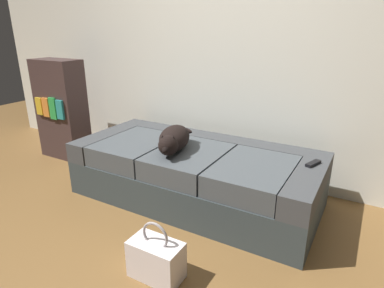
% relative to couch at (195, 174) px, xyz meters
% --- Properties ---
extents(ground_plane, '(10.00, 10.00, 0.00)m').
position_rel_couch_xyz_m(ground_plane, '(0.00, -1.06, -0.23)').
color(ground_plane, brown).
extents(back_wall, '(6.40, 0.10, 2.80)m').
position_rel_couch_xyz_m(back_wall, '(0.00, 0.68, 1.17)').
color(back_wall, silver).
rests_on(back_wall, ground).
extents(couch, '(2.06, 0.93, 0.47)m').
position_rel_couch_xyz_m(couch, '(0.00, 0.00, 0.00)').
color(couch, '#333D41').
rests_on(couch, ground).
extents(dog_dark, '(0.36, 0.54, 0.19)m').
position_rel_couch_xyz_m(dog_dark, '(-0.12, -0.14, 0.33)').
color(dog_dark, black).
rests_on(dog_dark, couch).
extents(tv_remote, '(0.09, 0.16, 0.02)m').
position_rel_couch_xyz_m(tv_remote, '(0.93, 0.12, 0.25)').
color(tv_remote, black).
rests_on(tv_remote, couch).
extents(handbag, '(0.32, 0.18, 0.38)m').
position_rel_couch_xyz_m(handbag, '(0.27, -0.95, -0.11)').
color(handbag, silver).
rests_on(handbag, ground).
extents(bookshelf, '(0.56, 0.30, 1.10)m').
position_rel_couch_xyz_m(bookshelf, '(-1.80, 0.14, 0.32)').
color(bookshelf, '#3F2D2B').
rests_on(bookshelf, ground).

